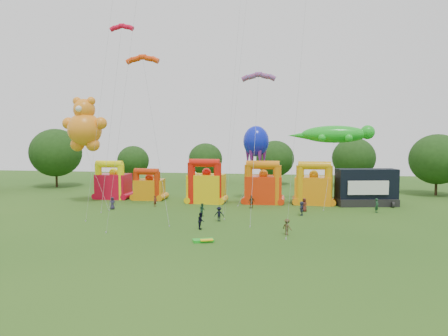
% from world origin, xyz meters
% --- Properties ---
extents(ground, '(160.00, 160.00, 0.00)m').
position_xyz_m(ground, '(0.00, 0.00, 0.00)').
color(ground, '#265116').
rests_on(ground, ground).
extents(tree_ring, '(121.04, 123.12, 12.07)m').
position_xyz_m(tree_ring, '(-1.15, 0.60, 6.26)').
color(tree_ring, '#352314').
rests_on(tree_ring, ground).
extents(bouncy_castle_0, '(5.12, 4.13, 6.43)m').
position_xyz_m(bouncy_castle_0, '(-18.05, 29.21, 2.44)').
color(bouncy_castle_0, red).
rests_on(bouncy_castle_0, ground).
extents(bouncy_castle_1, '(4.87, 4.06, 5.23)m').
position_xyz_m(bouncy_castle_1, '(-11.70, 29.11, 2.01)').
color(bouncy_castle_1, orange).
rests_on(bouncy_castle_1, ground).
extents(bouncy_castle_2, '(5.66, 4.72, 6.93)m').
position_xyz_m(bouncy_castle_2, '(-1.77, 27.56, 2.62)').
color(bouncy_castle_2, yellow).
rests_on(bouncy_castle_2, ground).
extents(bouncy_castle_3, '(5.74, 4.67, 6.68)m').
position_xyz_m(bouncy_castle_3, '(7.06, 28.62, 2.52)').
color(bouncy_castle_3, red).
rests_on(bouncy_castle_3, ground).
extents(bouncy_castle_4, '(5.80, 4.85, 6.62)m').
position_xyz_m(bouncy_castle_4, '(14.73, 28.96, 2.51)').
color(bouncy_castle_4, orange).
rests_on(bouncy_castle_4, ground).
extents(stage_trailer, '(9.28, 5.05, 5.54)m').
position_xyz_m(stage_trailer, '(22.44, 29.03, 2.68)').
color(stage_trailer, black).
rests_on(stage_trailer, ground).
extents(teddy_bear_kite, '(9.59, 7.32, 16.37)m').
position_xyz_m(teddy_bear_kite, '(-17.83, 21.77, 7.50)').
color(teddy_bear_kite, orange).
rests_on(teddy_bear_kite, ground).
extents(gecko_kite, '(13.29, 10.77, 12.20)m').
position_xyz_m(gecko_kite, '(17.26, 29.19, 7.00)').
color(gecko_kite, green).
rests_on(gecko_kite, ground).
extents(octopus_kite, '(4.22, 8.96, 12.17)m').
position_xyz_m(octopus_kite, '(5.11, 30.11, 6.21)').
color(octopus_kite, '#0D1CC6').
rests_on(octopus_kite, ground).
extents(parafoil_kites, '(24.59, 14.49, 27.63)m').
position_xyz_m(parafoil_kites, '(-5.22, 14.42, 10.67)').
color(parafoil_kites, '#ED3A0B').
rests_on(parafoil_kites, ground).
extents(diamond_kites, '(26.65, 19.61, 37.52)m').
position_xyz_m(diamond_kites, '(-0.17, 14.86, 15.65)').
color(diamond_kites, '#EB3A0B').
rests_on(diamond_kites, ground).
extents(folded_kite_bundle, '(2.23, 1.68, 0.31)m').
position_xyz_m(folded_kite_bundle, '(3.00, 4.20, 0.14)').
color(folded_kite_bundle, green).
rests_on(folded_kite_bundle, ground).
extents(spectator_0, '(1.01, 0.84, 1.77)m').
position_xyz_m(spectator_0, '(-13.58, 19.43, 0.89)').
color(spectator_0, '#29253E').
rests_on(spectator_0, ground).
extents(spectator_1, '(0.62, 0.70, 1.62)m').
position_xyz_m(spectator_1, '(-8.45, 22.80, 0.81)').
color(spectator_1, '#572419').
rests_on(spectator_1, ground).
extents(spectator_2, '(0.99, 1.02, 1.65)m').
position_xyz_m(spectator_2, '(0.01, 16.91, 0.83)').
color(spectator_2, '#19402C').
rests_on(spectator_2, ground).
extents(spectator_3, '(1.23, 0.82, 1.77)m').
position_xyz_m(spectator_3, '(2.75, 13.93, 0.89)').
color(spectator_3, black).
rests_on(spectator_3, ground).
extents(spectator_4, '(1.12, 1.09, 1.88)m').
position_xyz_m(spectator_4, '(5.74, 23.58, 0.94)').
color(spectator_4, '#3B3117').
rests_on(spectator_4, ground).
extents(spectator_5, '(0.63, 1.73, 1.84)m').
position_xyz_m(spectator_5, '(12.71, 19.47, 0.92)').
color(spectator_5, '#2B3148').
rests_on(spectator_5, ground).
extents(spectator_6, '(1.09, 1.00, 1.86)m').
position_xyz_m(spectator_6, '(13.15, 22.28, 0.93)').
color(spectator_6, '#572319').
rests_on(spectator_6, ground).
extents(spectator_7, '(0.76, 0.85, 1.94)m').
position_xyz_m(spectator_7, '(22.79, 23.05, 0.97)').
color(spectator_7, '#183C23').
rests_on(spectator_7, ground).
extents(spectator_8, '(0.83, 1.00, 1.86)m').
position_xyz_m(spectator_8, '(1.53, 9.53, 0.93)').
color(spectator_8, black).
rests_on(spectator_8, ground).
extents(spectator_9, '(1.27, 1.20, 1.72)m').
position_xyz_m(spectator_9, '(10.95, 8.26, 0.86)').
color(spectator_9, '#46371C').
rests_on(spectator_9, ground).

